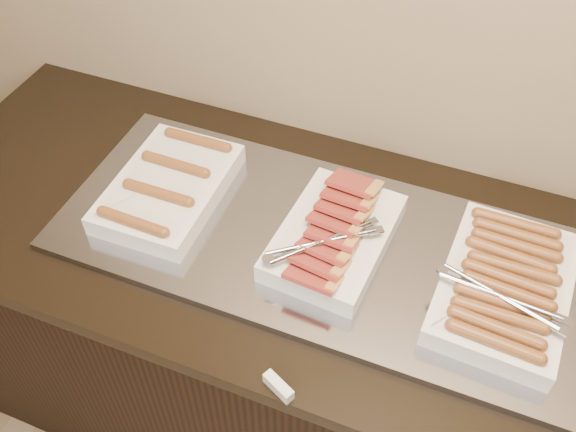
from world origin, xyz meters
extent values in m
cube|color=black|center=(0.00, 2.13, 0.43)|extent=(2.00, 0.70, 0.86)
cube|color=black|center=(0.00, 2.13, 0.88)|extent=(2.06, 0.76, 0.04)
cube|color=#9396A1|center=(-0.01, 2.13, 0.91)|extent=(1.20, 0.50, 0.02)
cube|color=white|center=(-0.39, 2.13, 0.95)|extent=(0.24, 0.36, 0.05)
cylinder|color=brown|center=(-0.40, 1.98, 0.98)|extent=(0.16, 0.03, 0.03)
cylinder|color=brown|center=(-0.39, 2.08, 0.98)|extent=(0.16, 0.03, 0.03)
cylinder|color=brown|center=(-0.40, 2.18, 0.98)|extent=(0.16, 0.03, 0.03)
cylinder|color=brown|center=(-0.39, 2.28, 0.98)|extent=(0.16, 0.03, 0.03)
cube|color=white|center=(0.02, 2.13, 0.95)|extent=(0.24, 0.35, 0.05)
cube|color=#B04838|center=(0.02, 2.00, 0.97)|extent=(0.12, 0.10, 0.04)
cube|color=#B04838|center=(0.02, 2.04, 0.97)|extent=(0.12, 0.10, 0.04)
cube|color=#B04838|center=(0.02, 2.07, 0.98)|extent=(0.12, 0.10, 0.04)
cube|color=#B04838|center=(0.02, 2.11, 0.98)|extent=(0.12, 0.09, 0.04)
cube|color=#B04838|center=(0.01, 2.15, 0.98)|extent=(0.12, 0.10, 0.04)
cube|color=#B04838|center=(0.02, 2.19, 0.99)|extent=(0.12, 0.10, 0.04)
cube|color=#B04838|center=(0.02, 2.22, 0.99)|extent=(0.12, 0.09, 0.04)
cube|color=#B04838|center=(0.02, 2.26, 0.99)|extent=(0.12, 0.10, 0.04)
cube|color=white|center=(0.38, 2.13, 0.95)|extent=(0.27, 0.39, 0.05)
cylinder|color=brown|center=(0.38, 1.97, 0.98)|extent=(0.17, 0.04, 0.03)
cylinder|color=brown|center=(0.38, 2.00, 0.98)|extent=(0.17, 0.04, 0.03)
cylinder|color=brown|center=(0.38, 2.04, 0.98)|extent=(0.17, 0.03, 0.03)
cylinder|color=brown|center=(0.38, 2.07, 0.98)|extent=(0.17, 0.03, 0.03)
cylinder|color=brown|center=(0.39, 2.10, 0.98)|extent=(0.17, 0.04, 0.03)
cylinder|color=brown|center=(0.38, 2.13, 0.98)|extent=(0.17, 0.04, 0.03)
cylinder|color=brown|center=(0.39, 2.16, 0.98)|extent=(0.17, 0.03, 0.03)
cylinder|color=brown|center=(0.38, 2.19, 0.98)|extent=(0.17, 0.04, 0.03)
cylinder|color=brown|center=(0.39, 2.22, 0.98)|extent=(0.17, 0.03, 0.03)
cylinder|color=brown|center=(0.38, 2.26, 0.98)|extent=(0.17, 0.03, 0.03)
cylinder|color=brown|center=(0.38, 2.29, 0.98)|extent=(0.17, 0.03, 0.03)
cube|color=white|center=(0.03, 1.77, 0.91)|extent=(0.07, 0.05, 0.03)
camera|label=1|loc=(0.26, 1.24, 2.01)|focal=40.00mm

